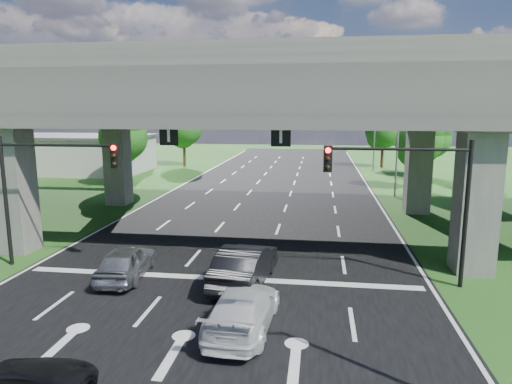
% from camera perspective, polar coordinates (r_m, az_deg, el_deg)
% --- Properties ---
extents(ground, '(160.00, 160.00, 0.00)m').
position_cam_1_polar(ground, '(16.82, -7.39, -14.96)').
color(ground, '#204B18').
rests_on(ground, ground).
extents(road, '(18.00, 120.00, 0.03)m').
position_cam_1_polar(road, '(26.00, -1.59, -5.67)').
color(road, black).
rests_on(road, ground).
extents(overpass, '(80.00, 15.00, 10.00)m').
position_cam_1_polar(overpass, '(26.99, -0.97, 11.90)').
color(overpass, '#373432').
rests_on(overpass, ground).
extents(warehouse, '(20.00, 10.00, 4.00)m').
position_cam_1_polar(warehouse, '(58.32, -23.35, 4.34)').
color(warehouse, '#9E9E99').
rests_on(warehouse, ground).
extents(signal_right, '(5.76, 0.54, 6.00)m').
position_cam_1_polar(signal_right, '(19.19, 18.85, 0.84)').
color(signal_right, black).
rests_on(signal_right, ground).
extents(signal_left, '(5.76, 0.54, 6.00)m').
position_cam_1_polar(signal_left, '(22.31, -24.65, 1.70)').
color(signal_left, black).
rests_on(signal_left, ground).
extents(streetlight_far, '(3.38, 0.25, 10.00)m').
position_cam_1_polar(streetlight_far, '(39.14, 16.80, 7.91)').
color(streetlight_far, gray).
rests_on(streetlight_far, ground).
extents(streetlight_beyond, '(3.38, 0.25, 10.00)m').
position_cam_1_polar(streetlight_beyond, '(55.00, 14.26, 8.58)').
color(streetlight_beyond, gray).
rests_on(streetlight_beyond, ground).
extents(tree_left_near, '(4.50, 4.50, 7.80)m').
position_cam_1_polar(tree_left_near, '(44.57, -16.20, 6.85)').
color(tree_left_near, black).
rests_on(tree_left_near, ground).
extents(tree_left_mid, '(3.91, 3.90, 6.76)m').
position_cam_1_polar(tree_left_mid, '(53.12, -15.64, 6.66)').
color(tree_left_mid, black).
rests_on(tree_left_mid, ground).
extents(tree_left_far, '(4.80, 4.80, 8.32)m').
position_cam_1_polar(tree_left_far, '(59.22, -8.99, 8.18)').
color(tree_left_far, black).
rests_on(tree_left_far, ground).
extents(tree_right_near, '(4.20, 4.20, 7.28)m').
position_cam_1_polar(tree_right_near, '(43.66, 19.75, 6.17)').
color(tree_right_near, black).
rests_on(tree_right_near, ground).
extents(tree_right_mid, '(3.91, 3.90, 6.76)m').
position_cam_1_polar(tree_right_mid, '(52.13, 21.20, 6.29)').
color(tree_right_mid, black).
rests_on(tree_right_mid, ground).
extents(tree_right_far, '(4.50, 4.50, 7.80)m').
position_cam_1_polar(tree_right_far, '(59.24, 15.69, 7.61)').
color(tree_right_far, black).
rests_on(tree_right_far, ground).
extents(car_silver, '(2.00, 4.27, 1.42)m').
position_cam_1_polar(car_silver, '(20.43, -15.91, -8.42)').
color(car_silver, '#A0A2A8').
rests_on(car_silver, road).
extents(car_dark, '(2.28, 5.20, 1.66)m').
position_cam_1_polar(car_dark, '(18.97, -1.40, -9.09)').
color(car_dark, black).
rests_on(car_dark, road).
extents(car_white, '(2.20, 4.86, 1.38)m').
position_cam_1_polar(car_white, '(15.38, -1.65, -14.43)').
color(car_white, silver).
rests_on(car_white, road).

